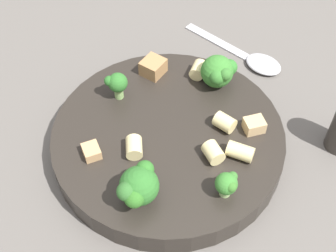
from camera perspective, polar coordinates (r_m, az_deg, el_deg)
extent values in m
plane|color=#5B5651|center=(0.53, 0.00, -2.71)|extent=(2.00, 2.00, 0.00)
cylinder|color=#28231E|center=(0.52, 0.00, -1.74)|extent=(0.25, 0.25, 0.03)
cylinder|color=beige|center=(0.51, 0.00, -0.94)|extent=(0.23, 0.23, 0.01)
torus|color=#28231E|center=(0.51, 0.00, -0.87)|extent=(0.25, 0.25, 0.00)
cylinder|color=#93B766|center=(0.55, 5.87, 5.41)|extent=(0.01, 0.01, 0.01)
sphere|color=#387A2D|center=(0.54, 6.00, 6.65)|extent=(0.04, 0.04, 0.04)
sphere|color=#30732B|center=(0.55, 7.49, 7.11)|extent=(0.02, 0.02, 0.02)
sphere|color=#346F2B|center=(0.53, 6.99, 6.27)|extent=(0.01, 0.01, 0.01)
sphere|color=#34732C|center=(0.53, 6.00, 6.02)|extent=(0.02, 0.02, 0.02)
cylinder|color=#9EC175|center=(0.46, 6.97, -7.82)|extent=(0.01, 0.01, 0.01)
sphere|color=#387A2D|center=(0.45, 7.12, -6.98)|extent=(0.02, 0.02, 0.02)
sphere|color=#377028|center=(0.44, 7.68, -7.31)|extent=(0.01, 0.01, 0.01)
sphere|color=#356D2B|center=(0.45, 7.87, -6.12)|extent=(0.01, 0.01, 0.01)
cylinder|color=#84AD60|center=(0.54, -6.01, 4.15)|extent=(0.01, 0.01, 0.02)
sphere|color=#2D6B28|center=(0.53, -6.15, 5.29)|extent=(0.02, 0.02, 0.02)
sphere|color=#2A6526|center=(0.53, -7.17, 5.47)|extent=(0.01, 0.01, 0.01)
sphere|color=#2B6929|center=(0.53, -6.99, 5.40)|extent=(0.01, 0.01, 0.01)
cylinder|color=#84AD60|center=(0.46, -3.43, -8.44)|extent=(0.01, 0.01, 0.01)
sphere|color=#2D6B28|center=(0.44, -3.53, -7.27)|extent=(0.04, 0.04, 0.04)
sphere|color=#2D6B25|center=(0.44, -2.84, -5.32)|extent=(0.02, 0.02, 0.02)
sphere|color=#2F6429|center=(0.43, -5.08, -7.94)|extent=(0.02, 0.02, 0.02)
sphere|color=#2F6B23|center=(0.43, -4.13, -8.70)|extent=(0.02, 0.02, 0.02)
cylinder|color=beige|center=(0.48, 5.53, -3.24)|extent=(0.02, 0.02, 0.02)
cylinder|color=beige|center=(0.48, -4.16, -2.60)|extent=(0.03, 0.02, 0.02)
cylinder|color=beige|center=(0.51, 6.92, 0.44)|extent=(0.03, 0.03, 0.02)
cylinder|color=beige|center=(0.56, 3.72, 6.84)|extent=(0.03, 0.03, 0.02)
cylinder|color=beige|center=(0.49, 8.79, -3.10)|extent=(0.03, 0.03, 0.02)
cube|color=tan|center=(0.51, 10.46, 0.10)|extent=(0.02, 0.02, 0.01)
cube|color=tan|center=(0.49, -9.40, -2.81)|extent=(0.02, 0.02, 0.01)
cube|color=#A87A4C|center=(0.56, -1.82, 7.20)|extent=(0.04, 0.04, 0.02)
cube|color=silver|center=(0.66, 6.00, 10.30)|extent=(0.10, 0.06, 0.01)
ellipsoid|color=silver|center=(0.63, 11.56, 7.38)|extent=(0.06, 0.05, 0.01)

